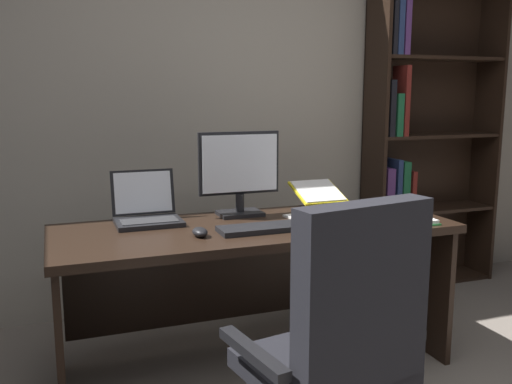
{
  "coord_description": "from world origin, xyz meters",
  "views": [
    {
      "loc": [
        -1.05,
        -1.29,
        1.34
      ],
      "look_at": [
        -0.17,
        1.07,
        0.89
      ],
      "focal_mm": 38.98,
      "sensor_mm": 36.0,
      "label": 1
    }
  ],
  "objects_px": {
    "laptop": "(147,212)",
    "notepad": "(307,218)",
    "keyboard": "(264,228)",
    "pen": "(311,216)",
    "reading_stand_with_book": "(319,194)",
    "monitor": "(239,174)",
    "computer_mouse": "(200,232)",
    "office_chair": "(337,366)",
    "bookshelf": "(418,142)",
    "desk": "(250,259)",
    "open_binder": "(381,220)"
  },
  "relations": [
    {
      "from": "laptop",
      "to": "notepad",
      "type": "relative_size",
      "value": 1.47
    },
    {
      "from": "keyboard",
      "to": "pen",
      "type": "distance_m",
      "value": 0.34
    },
    {
      "from": "reading_stand_with_book",
      "to": "monitor",
      "type": "bearing_deg",
      "value": -171.37
    },
    {
      "from": "laptop",
      "to": "computer_mouse",
      "type": "xyz_separation_m",
      "value": [
        0.17,
        -0.35,
        -0.03
      ]
    },
    {
      "from": "laptop",
      "to": "pen",
      "type": "bearing_deg",
      "value": -14.66
    },
    {
      "from": "office_chair",
      "to": "keyboard",
      "type": "bearing_deg",
      "value": 78.34
    },
    {
      "from": "keyboard",
      "to": "computer_mouse",
      "type": "relative_size",
      "value": 4.04
    },
    {
      "from": "bookshelf",
      "to": "keyboard",
      "type": "distance_m",
      "value": 1.77
    },
    {
      "from": "monitor",
      "to": "keyboard",
      "type": "height_order",
      "value": "monitor"
    },
    {
      "from": "computer_mouse",
      "to": "notepad",
      "type": "xyz_separation_m",
      "value": [
        0.58,
        0.15,
        -0.02
      ]
    },
    {
      "from": "office_chair",
      "to": "laptop",
      "type": "relative_size",
      "value": 3.27
    },
    {
      "from": "office_chair",
      "to": "laptop",
      "type": "distance_m",
      "value": 1.23
    },
    {
      "from": "desk",
      "to": "open_binder",
      "type": "xyz_separation_m",
      "value": [
        0.58,
        -0.25,
        0.2
      ]
    },
    {
      "from": "reading_stand_with_book",
      "to": "pen",
      "type": "xyz_separation_m",
      "value": [
        -0.19,
        -0.27,
        -0.05
      ]
    },
    {
      "from": "bookshelf",
      "to": "keyboard",
      "type": "height_order",
      "value": "bookshelf"
    },
    {
      "from": "office_chair",
      "to": "computer_mouse",
      "type": "relative_size",
      "value": 9.72
    },
    {
      "from": "desk",
      "to": "pen",
      "type": "bearing_deg",
      "value": -9.9
    },
    {
      "from": "keyboard",
      "to": "open_binder",
      "type": "xyz_separation_m",
      "value": [
        0.58,
        -0.05,
        -0.0
      ]
    },
    {
      "from": "bookshelf",
      "to": "open_binder",
      "type": "relative_size",
      "value": 4.18
    },
    {
      "from": "bookshelf",
      "to": "office_chair",
      "type": "height_order",
      "value": "bookshelf"
    },
    {
      "from": "open_binder",
      "to": "notepad",
      "type": "relative_size",
      "value": 2.39
    },
    {
      "from": "bookshelf",
      "to": "computer_mouse",
      "type": "bearing_deg",
      "value": -152.93
    },
    {
      "from": "bookshelf",
      "to": "monitor",
      "type": "xyz_separation_m",
      "value": [
        -1.49,
        -0.57,
        -0.07
      ]
    },
    {
      "from": "bookshelf",
      "to": "notepad",
      "type": "bearing_deg",
      "value": -147.56
    },
    {
      "from": "office_chair",
      "to": "notepad",
      "type": "distance_m",
      "value": 0.99
    },
    {
      "from": "desk",
      "to": "notepad",
      "type": "height_order",
      "value": "notepad"
    },
    {
      "from": "laptop",
      "to": "open_binder",
      "type": "xyz_separation_m",
      "value": [
        1.05,
        -0.4,
        -0.04
      ]
    },
    {
      "from": "monitor",
      "to": "open_binder",
      "type": "xyz_separation_m",
      "value": [
        0.58,
        -0.4,
        -0.2
      ]
    },
    {
      "from": "desk",
      "to": "computer_mouse",
      "type": "distance_m",
      "value": 0.42
    },
    {
      "from": "office_chair",
      "to": "open_binder",
      "type": "relative_size",
      "value": 2.01
    },
    {
      "from": "keyboard",
      "to": "desk",
      "type": "bearing_deg",
      "value": 89.17
    },
    {
      "from": "monitor",
      "to": "pen",
      "type": "height_order",
      "value": "monitor"
    },
    {
      "from": "reading_stand_with_book",
      "to": "office_chair",
      "type": "bearing_deg",
      "value": -113.82
    },
    {
      "from": "office_chair",
      "to": "reading_stand_with_book",
      "type": "bearing_deg",
      "value": 56.32
    },
    {
      "from": "monitor",
      "to": "notepad",
      "type": "xyz_separation_m",
      "value": [
        0.28,
        -0.2,
        -0.21
      ]
    },
    {
      "from": "keyboard",
      "to": "open_binder",
      "type": "bearing_deg",
      "value": -4.9
    },
    {
      "from": "office_chair",
      "to": "pen",
      "type": "xyz_separation_m",
      "value": [
        0.33,
        0.89,
        0.31
      ]
    },
    {
      "from": "laptop",
      "to": "pen",
      "type": "xyz_separation_m",
      "value": [
        0.78,
        -0.2,
        -0.04
      ]
    },
    {
      "from": "bookshelf",
      "to": "office_chair",
      "type": "relative_size",
      "value": 2.08
    },
    {
      "from": "desk",
      "to": "keyboard",
      "type": "xyz_separation_m",
      "value": [
        -0.0,
        -0.2,
        0.2
      ]
    },
    {
      "from": "monitor",
      "to": "laptop",
      "type": "height_order",
      "value": "monitor"
    },
    {
      "from": "pen",
      "to": "reading_stand_with_book",
      "type": "bearing_deg",
      "value": 55.75
    },
    {
      "from": "laptop",
      "to": "reading_stand_with_book",
      "type": "relative_size",
      "value": 1.02
    },
    {
      "from": "desk",
      "to": "bookshelf",
      "type": "xyz_separation_m",
      "value": [
        1.49,
        0.72,
        0.47
      ]
    },
    {
      "from": "monitor",
      "to": "keyboard",
      "type": "relative_size",
      "value": 1.02
    },
    {
      "from": "computer_mouse",
      "to": "reading_stand_with_book",
      "type": "bearing_deg",
      "value": 28.1
    },
    {
      "from": "office_chair",
      "to": "pen",
      "type": "distance_m",
      "value": 1.0
    },
    {
      "from": "bookshelf",
      "to": "notepad",
      "type": "relative_size",
      "value": 10.0
    },
    {
      "from": "notepad",
      "to": "pen",
      "type": "relative_size",
      "value": 1.5
    },
    {
      "from": "office_chair",
      "to": "notepad",
      "type": "xyz_separation_m",
      "value": [
        0.31,
        0.89,
        0.3
      ]
    }
  ]
}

